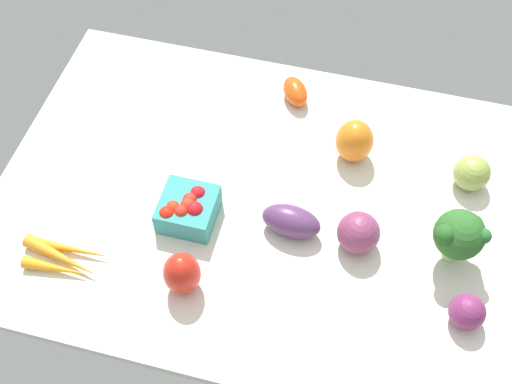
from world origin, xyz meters
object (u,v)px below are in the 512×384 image
object	(u,v)px
broccoli_head	(459,235)
eggplant	(291,221)
bell_pepper_orange	(354,141)
roma_tomato	(295,92)
heirloom_tomato_green	(472,173)
bell_pepper_red	(182,273)
carrot_bunch	(63,258)
berry_basket	(187,209)
red_onion_near_basket	(467,312)
red_onion_center	(358,233)

from	to	relation	value
broccoli_head	eggplant	xyz separation A→B (cm)	(30.22, 1.66, -4.90)
bell_pepper_orange	roma_tomato	distance (cm)	19.77
bell_pepper_orange	heirloom_tomato_green	size ratio (longest dim) A/B	1.32
heirloom_tomato_green	bell_pepper_red	bearing A→B (deg)	36.81
heirloom_tomato_green	carrot_bunch	bearing A→B (deg)	27.25
bell_pepper_orange	eggplant	distance (cm)	22.69
heirloom_tomato_green	berry_basket	xyz separation A→B (cm)	(52.24, 22.08, -0.36)
eggplant	berry_basket	distance (cm)	20.07
roma_tomato	berry_basket	size ratio (longest dim) A/B	0.77
bell_pepper_red	roma_tomato	distance (cm)	51.15
eggplant	roma_tomato	size ratio (longest dim) A/B	1.42
berry_basket	bell_pepper_orange	bearing A→B (deg)	-140.46
eggplant	carrot_bunch	bearing A→B (deg)	28.06
heirloom_tomato_green	broccoli_head	world-z (taller)	broccoli_head
broccoli_head	roma_tomato	distance (cm)	49.13
broccoli_head	berry_basket	size ratio (longest dim) A/B	1.21
bell_pepper_red	eggplant	size ratio (longest dim) A/B	0.82
broccoli_head	roma_tomato	bearing A→B (deg)	-40.90
heirloom_tomato_green	berry_basket	bearing A→B (deg)	22.91
bell_pepper_orange	red_onion_near_basket	distance (cm)	40.50
red_onion_near_basket	roma_tomato	size ratio (longest dim) A/B	0.79
roma_tomato	carrot_bunch	bearing A→B (deg)	-66.53
bell_pepper_orange	broccoli_head	xyz separation A→B (cm)	(-21.85, 19.35, 3.16)
broccoli_head	roma_tomato	world-z (taller)	broccoli_head
bell_pepper_red	red_onion_center	world-z (taller)	bell_pepper_red
red_onion_center	bell_pepper_red	bearing A→B (deg)	29.87
carrot_bunch	berry_basket	xyz separation A→B (cm)	(-19.72, -14.98, 2.06)
bell_pepper_red	carrot_bunch	xyz separation A→B (cm)	(23.44, 0.75, -3.48)
heirloom_tomato_green	broccoli_head	distance (cm)	18.70
red_onion_near_basket	eggplant	size ratio (longest dim) A/B	0.56
eggplant	berry_basket	bearing A→B (deg)	11.19
red_onion_center	berry_basket	xyz separation A→B (cm)	(32.70, 2.42, -0.74)
bell_pepper_orange	red_onion_near_basket	size ratio (longest dim) A/B	1.50
red_onion_center	heirloom_tomato_green	world-z (taller)	red_onion_center
red_onion_near_basket	berry_basket	bearing A→B (deg)	-8.71
red_onion_center	heirloom_tomato_green	size ratio (longest dim) A/B	1.11
bell_pepper_red	eggplant	bearing A→B (deg)	-134.34
bell_pepper_red	bell_pepper_orange	distance (cm)	44.92
eggplant	carrot_bunch	xyz separation A→B (cm)	(39.65, 17.34, -1.85)
bell_pepper_red	heirloom_tomato_green	world-z (taller)	bell_pepper_red
heirloom_tomato_green	roma_tomato	xyz separation A→B (cm)	(38.98, -13.89, -1.25)
bell_pepper_red	berry_basket	world-z (taller)	bell_pepper_red
red_onion_center	eggplant	distance (cm)	12.80
carrot_bunch	roma_tomato	world-z (taller)	roma_tomato
red_onion_center	bell_pepper_orange	xyz separation A→B (cm)	(4.39, -20.96, 0.78)
bell_pepper_orange	heirloom_tomato_green	xyz separation A→B (cm)	(-23.94, 1.29, -1.17)
bell_pepper_red	roma_tomato	size ratio (longest dim) A/B	1.17
roma_tomato	red_onion_center	bearing A→B (deg)	-3.53
roma_tomato	berry_basket	world-z (taller)	berry_basket
berry_basket	red_onion_near_basket	bearing A→B (deg)	171.29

